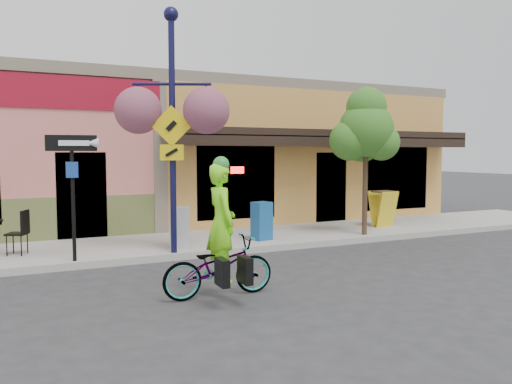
% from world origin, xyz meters
% --- Properties ---
extents(ground, '(90.00, 90.00, 0.00)m').
position_xyz_m(ground, '(0.00, 0.00, 0.00)').
color(ground, '#2D2D30').
rests_on(ground, ground).
extents(sidewalk, '(24.00, 3.00, 0.15)m').
position_xyz_m(sidewalk, '(0.00, 2.00, 0.07)').
color(sidewalk, '#9E9B93').
rests_on(sidewalk, ground).
extents(curb, '(24.00, 0.12, 0.15)m').
position_xyz_m(curb, '(0.00, 0.55, 0.07)').
color(curb, '#A8A59E').
rests_on(curb, ground).
extents(building, '(18.20, 8.20, 4.50)m').
position_xyz_m(building, '(0.00, 7.50, 2.25)').
color(building, '#D47269').
rests_on(building, ground).
extents(bicycle, '(1.82, 0.66, 0.95)m').
position_xyz_m(bicycle, '(-1.57, -2.38, 0.48)').
color(bicycle, maroon).
rests_on(bicycle, ground).
extents(cyclist_rider, '(0.46, 0.69, 1.87)m').
position_xyz_m(cyclist_rider, '(-1.52, -2.38, 0.93)').
color(cyclist_rider, '#84FF1A').
rests_on(cyclist_rider, ground).
extents(lamp_post, '(1.77, 1.27, 5.16)m').
position_xyz_m(lamp_post, '(-1.44, 0.65, 2.73)').
color(lamp_post, '#13133C').
rests_on(lamp_post, sidewalk).
extents(one_way_sign, '(0.97, 0.35, 2.47)m').
position_xyz_m(one_way_sign, '(-3.45, 0.65, 1.39)').
color(one_way_sign, black).
rests_on(one_way_sign, sidewalk).
extents(newspaper_box_blue, '(0.49, 0.45, 0.93)m').
position_xyz_m(newspaper_box_blue, '(0.96, 1.27, 0.62)').
color(newspaper_box_blue, '#185292').
rests_on(newspaper_box_blue, sidewalk).
extents(newspaper_box_grey, '(0.52, 0.49, 0.93)m').
position_xyz_m(newspaper_box_grey, '(-1.19, 1.06, 0.61)').
color(newspaper_box_grey, '#AEAEAE').
rests_on(newspaper_box_grey, sidewalk).
extents(street_tree, '(1.64, 1.64, 3.87)m').
position_xyz_m(street_tree, '(3.74, 0.85, 2.09)').
color(street_tree, '#3D7A26').
rests_on(street_tree, sidewalk).
extents(sandwich_board, '(0.66, 0.50, 1.05)m').
position_xyz_m(sandwich_board, '(5.14, 1.62, 0.67)').
color(sandwich_board, yellow).
rests_on(sandwich_board, sidewalk).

